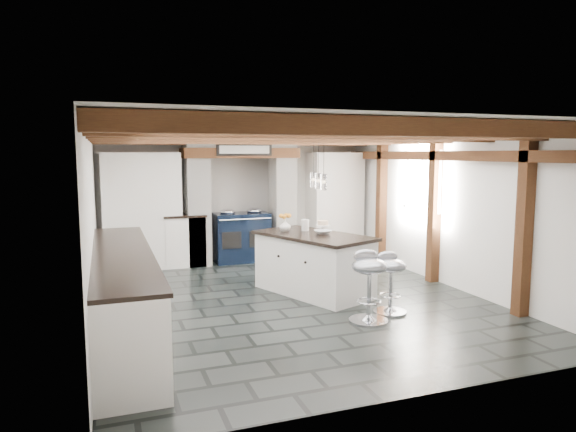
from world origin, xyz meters
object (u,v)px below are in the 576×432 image
object	(u,v)px
range_cooker	(241,236)
kitchen_island	(313,263)
bar_stool_far	(369,278)
bar_stool_near	(390,275)

from	to	relation	value
range_cooker	kitchen_island	bearing A→B (deg)	-80.49
kitchen_island	bar_stool_far	bearing A→B (deg)	-106.60
range_cooker	kitchen_island	size ratio (longest dim) A/B	0.52
range_cooker	kitchen_island	world-z (taller)	kitchen_island
range_cooker	bar_stool_near	distance (m)	3.78
kitchen_island	bar_stool_near	xyz separation A→B (m)	(0.55, -1.18, 0.04)
bar_stool_far	kitchen_island	bearing A→B (deg)	110.82
bar_stool_far	bar_stool_near	bearing A→B (deg)	42.90
bar_stool_near	bar_stool_far	bearing A→B (deg)	-137.27
range_cooker	bar_stool_far	world-z (taller)	range_cooker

